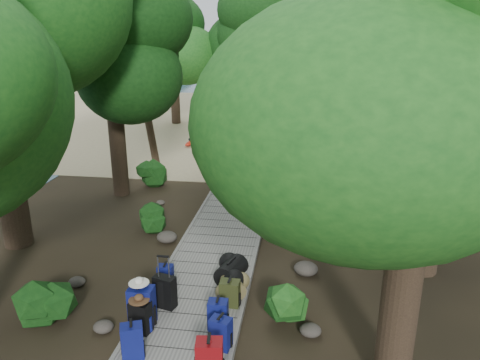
% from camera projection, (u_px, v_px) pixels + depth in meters
% --- Properties ---
extents(ground, '(120.00, 120.00, 0.00)m').
position_uv_depth(ground, '(219.00, 249.00, 11.77)').
color(ground, '#332819').
rests_on(ground, ground).
extents(sand_beach, '(40.00, 22.00, 0.02)m').
position_uv_depth(sand_beach, '(271.00, 122.00, 26.78)').
color(sand_beach, tan).
rests_on(sand_beach, ground).
extents(boardwalk, '(2.00, 12.00, 0.12)m').
position_uv_depth(boardwalk, '(226.00, 230.00, 12.69)').
color(boardwalk, gray).
rests_on(boardwalk, ground).
extents(backpack_left_a, '(0.43, 0.36, 0.67)m').
position_uv_depth(backpack_left_a, '(132.00, 340.00, 7.67)').
color(backpack_left_a, navy).
rests_on(backpack_left_a, boardwalk).
extents(backpack_left_b, '(0.40, 0.33, 0.66)m').
position_uv_depth(backpack_left_b, '(141.00, 315.00, 8.32)').
color(backpack_left_b, black).
rests_on(backpack_left_b, boardwalk).
extents(backpack_left_c, '(0.45, 0.32, 0.84)m').
position_uv_depth(backpack_left_c, '(142.00, 304.00, 8.49)').
color(backpack_left_c, navy).
rests_on(backpack_left_c, boardwalk).
extents(backpack_left_d, '(0.33, 0.24, 0.49)m').
position_uv_depth(backpack_left_d, '(165.00, 274.00, 9.86)').
color(backpack_left_d, navy).
rests_on(backpack_left_d, boardwalk).
extents(backpack_right_a, '(0.45, 0.35, 0.74)m').
position_uv_depth(backpack_right_a, '(209.00, 358.00, 7.21)').
color(backpack_right_a, maroon).
rests_on(backpack_right_a, boardwalk).
extents(backpack_right_b, '(0.40, 0.33, 0.63)m').
position_uv_depth(backpack_right_b, '(221.00, 331.00, 7.91)').
color(backpack_right_b, navy).
rests_on(backpack_right_b, boardwalk).
extents(backpack_right_c, '(0.36, 0.26, 0.61)m').
position_uv_depth(backpack_right_c, '(218.00, 313.00, 8.43)').
color(backpack_right_c, navy).
rests_on(backpack_right_c, boardwalk).
extents(backpack_right_d, '(0.39, 0.29, 0.58)m').
position_uv_depth(backpack_right_d, '(230.00, 292.00, 9.12)').
color(backpack_right_d, '#33391A').
rests_on(backpack_right_d, boardwalk).
extents(duffel_right_khaki, '(0.60, 0.67, 0.37)m').
position_uv_depth(duffel_right_khaki, '(233.00, 286.00, 9.51)').
color(duffel_right_khaki, brown).
rests_on(duffel_right_khaki, boardwalk).
extents(duffel_right_black, '(0.67, 0.86, 0.47)m').
position_uv_depth(duffel_right_black, '(231.00, 271.00, 9.99)').
color(duffel_right_black, black).
rests_on(duffel_right_black, boardwalk).
extents(suitcase_on_boardwalk, '(0.47, 0.34, 0.65)m').
position_uv_depth(suitcase_on_boardwalk, '(165.00, 292.00, 9.06)').
color(suitcase_on_boardwalk, black).
rests_on(suitcase_on_boardwalk, boardwalk).
extents(lone_suitcase_on_sand, '(0.46, 0.30, 0.68)m').
position_uv_depth(lone_suitcase_on_sand, '(261.00, 152.00, 19.20)').
color(lone_suitcase_on_sand, black).
rests_on(lone_suitcase_on_sand, sand_beach).
extents(hat_brown, '(0.37, 0.37, 0.11)m').
position_uv_depth(hat_brown, '(139.00, 298.00, 8.17)').
color(hat_brown, '#51351E').
rests_on(hat_brown, backpack_left_b).
extents(hat_white, '(0.37, 0.37, 0.12)m').
position_uv_depth(hat_white, '(139.00, 280.00, 8.37)').
color(hat_white, silver).
rests_on(hat_white, backpack_left_c).
extents(kayak, '(1.34, 3.38, 0.33)m').
position_uv_depth(kayak, '(193.00, 141.00, 21.83)').
color(kayak, red).
rests_on(kayak, sand_beach).
extents(sun_lounger, '(1.34, 2.08, 0.64)m').
position_uv_depth(sun_lounger, '(318.00, 142.00, 20.99)').
color(sun_lounger, silver).
rests_on(sun_lounger, sand_beach).
extents(tree_right_a, '(4.86, 4.86, 8.10)m').
position_uv_depth(tree_right_a, '(422.00, 130.00, 6.14)').
color(tree_right_a, black).
rests_on(tree_right_a, ground).
extents(tree_right_b, '(5.12, 5.12, 9.14)m').
position_uv_depth(tree_right_b, '(450.00, 66.00, 9.27)').
color(tree_right_b, black).
rests_on(tree_right_b, ground).
extents(tree_right_c, '(4.67, 4.67, 8.09)m').
position_uv_depth(tree_right_c, '(376.00, 79.00, 11.89)').
color(tree_right_c, black).
rests_on(tree_right_c, ground).
extents(tree_right_d, '(5.67, 5.67, 10.40)m').
position_uv_depth(tree_right_d, '(434.00, 30.00, 13.40)').
color(tree_right_d, black).
rests_on(tree_right_d, ground).
extents(tree_right_e, '(4.86, 4.86, 8.76)m').
position_uv_depth(tree_right_e, '(388.00, 54.00, 15.92)').
color(tree_right_e, black).
rests_on(tree_right_e, ground).
extents(tree_right_f, '(5.83, 5.83, 10.41)m').
position_uv_depth(tree_right_f, '(426.00, 28.00, 17.86)').
color(tree_right_f, black).
rests_on(tree_right_f, ground).
extents(tree_left_c, '(4.30, 4.30, 7.48)m').
position_uv_depth(tree_left_c, '(112.00, 80.00, 14.36)').
color(tree_left_c, black).
rests_on(tree_left_c, ground).
extents(tree_back_a, '(4.68, 4.68, 8.11)m').
position_uv_depth(tree_back_a, '(245.00, 51.00, 24.15)').
color(tree_back_a, black).
rests_on(tree_back_a, ground).
extents(tree_back_b, '(5.83, 5.83, 10.41)m').
position_uv_depth(tree_back_b, '(308.00, 27.00, 25.08)').
color(tree_back_b, black).
rests_on(tree_back_b, ground).
extents(tree_back_c, '(5.52, 5.52, 9.94)m').
position_uv_depth(tree_back_c, '(373.00, 32.00, 24.06)').
color(tree_back_c, black).
rests_on(tree_back_c, ground).
extents(tree_back_d, '(4.27, 4.27, 7.12)m').
position_uv_depth(tree_back_d, '(173.00, 59.00, 25.40)').
color(tree_back_d, black).
rests_on(tree_back_d, ground).
extents(palm_right_a, '(4.13, 4.13, 7.03)m').
position_uv_depth(palm_right_a, '(334.00, 83.00, 15.49)').
color(palm_right_a, '#113D12').
rests_on(palm_right_a, ground).
extents(palm_right_b, '(4.83, 4.83, 9.34)m').
position_uv_depth(palm_right_b, '(391.00, 41.00, 19.68)').
color(palm_right_b, '#113D12').
rests_on(palm_right_b, ground).
extents(palm_right_c, '(4.70, 4.70, 7.47)m').
position_uv_depth(palm_right_c, '(313.00, 61.00, 21.76)').
color(palm_right_c, '#113D12').
rests_on(palm_right_c, ground).
extents(palm_left_a, '(4.03, 4.03, 6.41)m').
position_uv_depth(palm_left_a, '(146.00, 84.00, 17.77)').
color(palm_left_a, '#113D12').
rests_on(palm_left_a, ground).
extents(rock_left_a, '(0.38, 0.34, 0.21)m').
position_uv_depth(rock_left_a, '(103.00, 327.00, 8.57)').
color(rock_left_a, '#4C473F').
rests_on(rock_left_a, ground).
extents(rock_left_b, '(0.36, 0.33, 0.20)m').
position_uv_depth(rock_left_b, '(77.00, 282.00, 10.06)').
color(rock_left_b, '#4C473F').
rests_on(rock_left_b, ground).
extents(rock_left_c, '(0.53, 0.47, 0.29)m').
position_uv_depth(rock_left_c, '(167.00, 237.00, 12.07)').
color(rock_left_c, '#4C473F').
rests_on(rock_left_c, ground).
extents(rock_left_d, '(0.27, 0.24, 0.15)m').
position_uv_depth(rock_left_d, '(161.00, 202.00, 14.59)').
color(rock_left_d, '#4C473F').
rests_on(rock_left_d, ground).
extents(rock_right_a, '(0.39, 0.35, 0.22)m').
position_uv_depth(rock_right_a, '(310.00, 330.00, 8.46)').
color(rock_right_a, '#4C473F').
rests_on(rock_right_a, ground).
extents(rock_right_b, '(0.54, 0.49, 0.30)m').
position_uv_depth(rock_right_b, '(306.00, 269.00, 10.50)').
color(rock_right_b, '#4C473F').
rests_on(rock_right_b, ground).
extents(rock_right_c, '(0.31, 0.28, 0.17)m').
position_uv_depth(rock_right_c, '(282.00, 226.00, 12.90)').
color(rock_right_c, '#4C473F').
rests_on(rock_right_c, ground).
extents(rock_right_d, '(0.58, 0.52, 0.32)m').
position_uv_depth(rock_right_d, '(332.00, 193.00, 15.19)').
color(rock_right_d, '#4C473F').
rests_on(rock_right_d, ground).
extents(shrub_left_a, '(0.96, 0.96, 0.86)m').
position_uv_depth(shrub_left_a, '(46.00, 302.00, 8.74)').
color(shrub_left_a, '#174D17').
rests_on(shrub_left_a, ground).
extents(shrub_left_b, '(0.79, 0.79, 0.71)m').
position_uv_depth(shrub_left_b, '(158.00, 218.00, 12.74)').
color(shrub_left_b, '#174D17').
rests_on(shrub_left_b, ground).
extents(shrub_left_c, '(1.14, 1.14, 1.03)m').
position_uv_depth(shrub_left_c, '(152.00, 173.00, 16.03)').
color(shrub_left_c, '#174D17').
rests_on(shrub_left_c, ground).
extents(shrub_right_a, '(0.89, 0.89, 0.80)m').
position_uv_depth(shrub_right_a, '(287.00, 303.00, 8.76)').
color(shrub_right_a, '#174D17').
rests_on(shrub_right_a, ground).
extents(shrub_right_b, '(1.19, 1.19, 1.07)m').
position_uv_depth(shrub_right_b, '(311.00, 200.00, 13.50)').
color(shrub_right_b, '#174D17').
rests_on(shrub_right_b, ground).
extents(shrub_right_c, '(0.74, 0.74, 0.66)m').
position_uv_depth(shrub_right_c, '(299.00, 173.00, 16.59)').
color(shrub_right_c, '#174D17').
rests_on(shrub_right_c, ground).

